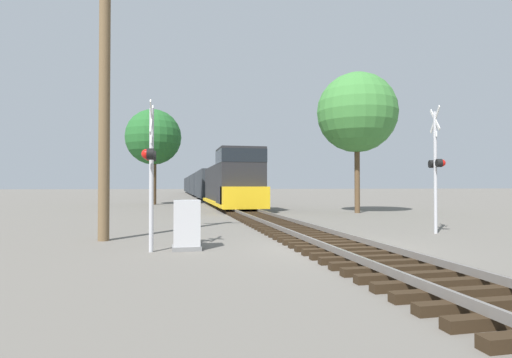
% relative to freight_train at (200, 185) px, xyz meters
% --- Properties ---
extents(ground_plane, '(400.00, 400.00, 0.00)m').
position_rel_freight_train_xyz_m(ground_plane, '(0.00, -55.83, -1.91)').
color(ground_plane, '#666059').
extents(rail_track_bed, '(2.60, 160.00, 0.31)m').
position_rel_freight_train_xyz_m(rail_track_bed, '(0.00, -55.83, -1.77)').
color(rail_track_bed, black).
rests_on(rail_track_bed, ground).
extents(freight_train, '(3.02, 85.47, 4.33)m').
position_rel_freight_train_xyz_m(freight_train, '(0.00, 0.00, 0.00)').
color(freight_train, '#232326').
rests_on(freight_train, ground).
extents(crossing_signal_near, '(0.35, 1.00, 4.03)m').
position_rel_freight_train_xyz_m(crossing_signal_near, '(-5.12, -55.38, 0.48)').
color(crossing_signal_near, '#B7B7BC').
rests_on(crossing_signal_near, ground).
extents(crossing_signal_far, '(0.54, 1.01, 4.70)m').
position_rel_freight_train_xyz_m(crossing_signal_far, '(5.05, -53.32, 0.65)').
color(crossing_signal_far, '#B7B7BC').
rests_on(crossing_signal_far, ground).
extents(relay_cabinet, '(0.79, 0.67, 1.38)m').
position_rel_freight_train_xyz_m(relay_cabinet, '(-4.15, -55.21, -1.23)').
color(relay_cabinet, slate).
rests_on(relay_cabinet, ground).
extents(utility_pole, '(1.80, 0.35, 8.70)m').
position_rel_freight_train_xyz_m(utility_pole, '(-6.71, -52.81, 2.53)').
color(utility_pole, brown).
rests_on(utility_pole, ground).
extents(tree_far_right, '(5.20, 5.20, 9.16)m').
position_rel_freight_train_xyz_m(tree_far_right, '(7.27, -42.35, 4.64)').
color(tree_far_right, brown).
rests_on(tree_far_right, ground).
extents(tree_mid_background, '(5.19, 5.19, 8.95)m').
position_rel_freight_train_xyz_m(tree_mid_background, '(-6.30, -27.83, 4.40)').
color(tree_mid_background, brown).
rests_on(tree_mid_background, ground).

